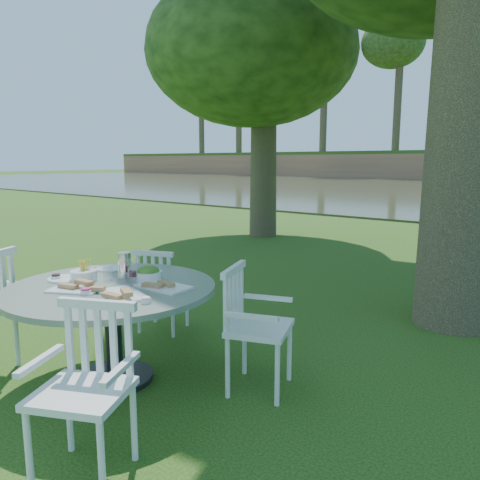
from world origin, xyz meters
TOP-DOWN VIEW (x-y plane):
  - ground at (0.00, 0.00)m, footprint 140.00×140.00m
  - table at (0.06, -1.36)m, footprint 1.50×1.50m
  - chair_ne at (0.89, -0.82)m, footprint 0.55×0.57m
  - chair_nw at (-0.43, -0.48)m, footprint 0.52×0.50m
  - chair_se at (0.79, -2.03)m, footprint 0.59×0.57m
  - tableware at (-0.00, -1.28)m, footprint 1.13×0.86m

SIDE VIEW (x-z plane):
  - ground at x=0.00m, z-range 0.00..0.00m
  - chair_nw at x=-0.43m, z-range 0.07..0.87m
  - chair_ne at x=0.89m, z-range 0.08..0.96m
  - chair_se at x=0.79m, z-range 0.08..0.96m
  - table at x=0.06m, z-range 0.24..0.96m
  - tableware at x=0.00m, z-range 0.66..0.87m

